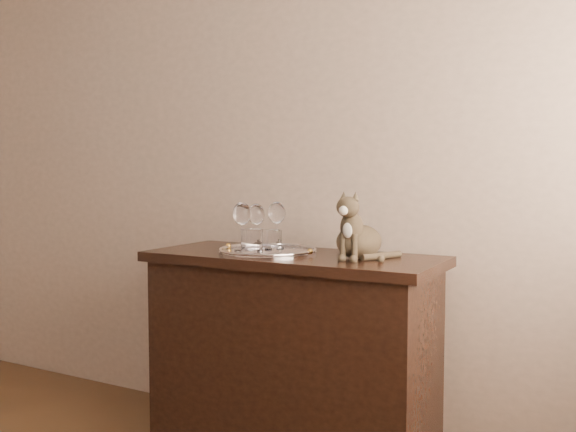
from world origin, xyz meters
name	(u,v)px	position (x,y,z in m)	size (l,w,h in m)	color
wall_back	(215,137)	(0.00, 2.25, 1.35)	(4.00, 0.10, 2.70)	tan
sideboard	(292,357)	(0.60, 1.94, 0.42)	(1.20, 0.50, 0.85)	black
tray	(268,252)	(0.50, 1.92, 0.85)	(0.40, 0.40, 0.01)	white
wine_glass_a	(256,226)	(0.41, 1.98, 0.95)	(0.07, 0.07, 0.19)	white
wine_glass_b	(277,225)	(0.48, 2.02, 0.96)	(0.08, 0.08, 0.20)	white
wine_glass_c	(242,226)	(0.40, 1.87, 0.96)	(0.08, 0.08, 0.20)	white
tumbler_a	(271,242)	(0.54, 1.87, 0.90)	(0.08, 0.08, 0.09)	silver
tumbler_b	(252,241)	(0.48, 1.82, 0.91)	(0.09, 0.09, 0.10)	silver
cat	(359,225)	(0.89, 1.95, 0.98)	(0.26, 0.24, 0.26)	#4D3D2E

